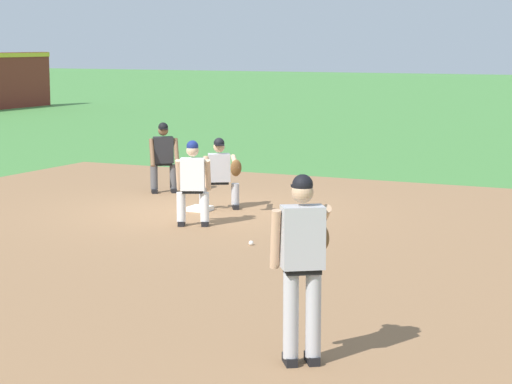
# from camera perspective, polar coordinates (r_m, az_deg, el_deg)

# --- Properties ---
(ground_plane) EXTENTS (160.00, 160.00, 0.00)m
(ground_plane) POSITION_cam_1_polar(r_m,az_deg,el_deg) (18.43, -3.21, -1.09)
(ground_plane) COLOR #47843D
(infield_dirt_patch) EXTENTS (18.00, 18.00, 0.01)m
(infield_dirt_patch) POSITION_cam_1_polar(r_m,az_deg,el_deg) (14.05, -1.21, -4.12)
(infield_dirt_patch) COLOR #936B47
(infield_dirt_patch) RESTS_ON ground
(first_base_bag) EXTENTS (0.38, 0.38, 0.09)m
(first_base_bag) POSITION_cam_1_polar(r_m,az_deg,el_deg) (18.42, -3.21, -0.96)
(first_base_bag) COLOR white
(first_base_bag) RESTS_ON ground
(baseball) EXTENTS (0.07, 0.07, 0.07)m
(baseball) POSITION_cam_1_polar(r_m,az_deg,el_deg) (15.31, -0.28, -2.93)
(baseball) COLOR white
(baseball) RESTS_ON ground
(pitcher) EXTENTS (0.85, 0.57, 1.86)m
(pitcher) POSITION_cam_1_polar(r_m,az_deg,el_deg) (9.55, 2.72, -3.74)
(pitcher) COLOR black
(pitcher) RESTS_ON ground
(first_baseman) EXTENTS (0.81, 1.04, 1.34)m
(first_baseman) POSITION_cam_1_polar(r_m,az_deg,el_deg) (18.44, -2.04, 1.22)
(first_baseman) COLOR black
(first_baseman) RESTS_ON ground
(baserunner) EXTENTS (0.60, 0.67, 1.46)m
(baserunner) POSITION_cam_1_polar(r_m,az_deg,el_deg) (16.81, -3.64, 0.70)
(baserunner) COLOR black
(baserunner) RESTS_ON ground
(umpire) EXTENTS (0.65, 0.68, 1.46)m
(umpire) POSITION_cam_1_polar(r_m,az_deg,el_deg) (20.61, -5.31, 2.14)
(umpire) COLOR black
(umpire) RESTS_ON ground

